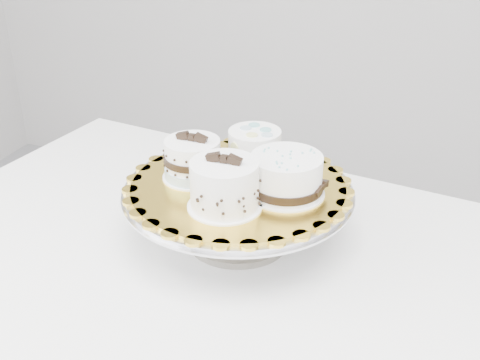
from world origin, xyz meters
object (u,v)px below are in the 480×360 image
(cake_stand, at_px, (238,204))
(cake_board, at_px, (238,185))
(cake_ribbon, at_px, (287,176))
(cake_banded, at_px, (193,161))
(cake_dots, at_px, (255,148))
(table, at_px, (220,291))
(cake_swirl, at_px, (224,186))

(cake_stand, bearing_deg, cake_board, 90.00)
(cake_ribbon, bearing_deg, cake_stand, -174.43)
(cake_banded, distance_m, cake_dots, 0.12)
(cake_board, distance_m, cake_dots, 0.08)
(cake_ribbon, bearing_deg, cake_dots, 144.21)
(cake_stand, bearing_deg, table, -103.51)
(cake_board, relative_size, cake_dots, 3.13)
(table, relative_size, cake_ribbon, 9.28)
(cake_stand, distance_m, cake_swirl, 0.11)
(cake_stand, bearing_deg, cake_ribbon, -1.86)
(cake_banded, xyz_separation_m, cake_ribbon, (0.17, 0.00, -0.00))
(cake_stand, distance_m, cake_ribbon, 0.11)
(cake_stand, relative_size, cake_dots, 3.40)
(table, xyz_separation_m, cake_dots, (0.02, 0.13, 0.23))
(cake_board, height_order, cake_dots, cake_dots)
(cake_swirl, height_order, cake_banded, cake_swirl)
(cake_banded, bearing_deg, cake_ribbon, 0.85)
(cake_swirl, bearing_deg, cake_stand, 93.70)
(cake_stand, xyz_separation_m, cake_dots, (0.00, 0.08, 0.07))
(cake_board, bearing_deg, cake_stand, -90.00)
(cake_board, bearing_deg, cake_banded, -177.32)
(cake_stand, relative_size, cake_ribbon, 2.88)
(cake_banded, bearing_deg, table, -36.12)
(table, bearing_deg, cake_ribbon, 35.05)
(cake_stand, xyz_separation_m, cake_ribbon, (0.09, -0.00, 0.07))
(cake_dots, bearing_deg, cake_stand, -74.95)
(cake_dots, bearing_deg, cake_ribbon, -25.99)
(table, bearing_deg, cake_stand, 83.93)
(cake_banded, relative_size, cake_ribbon, 0.78)
(table, xyz_separation_m, cake_stand, (0.01, 0.05, 0.15))
(cake_board, bearing_deg, cake_swirl, -84.71)
(cake_stand, height_order, cake_banded, cake_banded)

